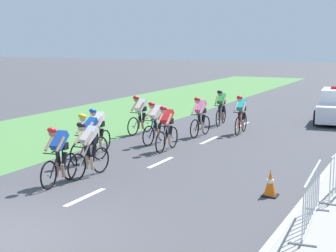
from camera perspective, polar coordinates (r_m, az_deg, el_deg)
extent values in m
cube|color=#4C7F42|center=(25.60, -7.17, 0.87)|extent=(7.00, 60.00, 0.01)
cube|color=white|center=(12.94, -8.73, -7.42)|extent=(0.14, 1.60, 0.01)
cube|color=white|center=(16.28, -0.77, -3.86)|extent=(0.14, 1.60, 0.01)
cube|color=white|center=(19.87, 4.37, -1.50)|extent=(0.14, 1.60, 0.01)
cube|color=white|center=(23.59, 7.90, 0.14)|extent=(0.14, 1.60, 0.01)
torus|color=black|center=(13.66, -12.49, -5.09)|extent=(0.10, 0.73, 0.72)
cylinder|color=#99999E|center=(13.66, -12.49, -5.09)|extent=(0.06, 0.06, 0.06)
torus|color=black|center=(14.48, -10.32, -4.21)|extent=(0.10, 0.73, 0.72)
cylinder|color=#99999E|center=(14.48, -10.32, -4.21)|extent=(0.06, 0.06, 0.06)
cylinder|color=black|center=(13.91, -11.55, -2.53)|extent=(0.08, 0.55, 0.04)
cylinder|color=black|center=(13.83, -11.90, -3.98)|extent=(0.08, 0.48, 0.63)
cylinder|color=black|center=(14.13, -11.08, -3.58)|extent=(0.04, 0.04, 0.65)
cylinder|color=black|center=(13.62, -12.34, -2.88)|extent=(0.42, 0.06, 0.03)
cube|color=black|center=(14.06, -11.12, -2.22)|extent=(0.12, 0.23, 0.05)
cube|color=blue|center=(13.92, -11.42, -1.50)|extent=(0.32, 0.56, 0.47)
cube|color=black|center=(14.05, -11.15, -2.06)|extent=(0.30, 0.22, 0.18)
cylinder|color=black|center=(14.03, -10.90, -3.51)|extent=(0.13, 0.23, 0.40)
cylinder|color=#9E7051|center=(14.02, -11.04, -4.62)|extent=(0.10, 0.16, 0.36)
cylinder|color=black|center=(14.12, -11.52, -3.44)|extent=(0.12, 0.18, 0.40)
cylinder|color=#9E7051|center=(14.12, -11.66, -4.55)|extent=(0.10, 0.13, 0.36)
cylinder|color=#9E7051|center=(13.67, -11.33, -1.91)|extent=(0.11, 0.41, 0.35)
cylinder|color=#9E7051|center=(13.84, -12.45, -1.81)|extent=(0.11, 0.41, 0.35)
sphere|color=#9E7051|center=(13.63, -12.12, -0.73)|extent=(0.19, 0.19, 0.19)
ellipsoid|color=red|center=(13.61, -12.16, -0.46)|extent=(0.26, 0.33, 0.24)
torus|color=black|center=(14.34, -9.61, -4.32)|extent=(0.12, 0.72, 0.72)
cylinder|color=#99999E|center=(14.34, -9.61, -4.32)|extent=(0.07, 0.07, 0.06)
torus|color=black|center=(15.09, -7.12, -3.58)|extent=(0.12, 0.72, 0.72)
cylinder|color=#99999E|center=(15.09, -7.12, -3.58)|extent=(0.07, 0.07, 0.06)
cylinder|color=white|center=(14.56, -8.51, -1.92)|extent=(0.09, 0.55, 0.04)
cylinder|color=white|center=(14.50, -8.92, -3.28)|extent=(0.09, 0.48, 0.63)
cylinder|color=white|center=(14.77, -7.98, -2.95)|extent=(0.04, 0.04, 0.65)
cylinder|color=black|center=(14.30, -9.40, -2.22)|extent=(0.42, 0.07, 0.03)
cube|color=black|center=(14.70, -8.01, -1.64)|extent=(0.12, 0.23, 0.05)
cube|color=white|center=(14.57, -8.34, -0.94)|extent=(0.33, 0.57, 0.47)
cube|color=black|center=(14.69, -8.04, -1.49)|extent=(0.30, 0.23, 0.18)
cylinder|color=black|center=(14.66, -7.86, -2.88)|extent=(0.13, 0.23, 0.40)
cylinder|color=tan|center=(14.66, -8.04, -3.94)|extent=(0.10, 0.16, 0.36)
cylinder|color=black|center=(14.77, -8.40, -2.80)|extent=(0.13, 0.18, 0.40)
cylinder|color=tan|center=(14.77, -8.58, -3.85)|extent=(0.10, 0.13, 0.36)
cylinder|color=tan|center=(14.32, -8.39, -1.33)|extent=(0.12, 0.41, 0.35)
cylinder|color=tan|center=(14.52, -9.36, -1.20)|extent=(0.12, 0.41, 0.35)
sphere|color=tan|center=(14.31, -9.13, -0.17)|extent=(0.19, 0.19, 0.19)
ellipsoid|color=black|center=(14.29, -9.16, 0.08)|extent=(0.26, 0.34, 0.24)
torus|color=black|center=(15.97, -9.46, -2.93)|extent=(0.13, 0.72, 0.72)
cylinder|color=#99999E|center=(15.97, -9.46, -2.93)|extent=(0.07, 0.07, 0.06)
torus|color=black|center=(16.71, -7.19, -2.33)|extent=(0.13, 0.72, 0.72)
cylinder|color=#99999E|center=(16.71, -7.19, -2.33)|extent=(0.07, 0.07, 0.06)
cylinder|color=#B21919|center=(16.20, -8.45, -0.79)|extent=(0.10, 0.55, 0.04)
cylinder|color=#B21919|center=(16.13, -8.83, -2.01)|extent=(0.09, 0.48, 0.63)
cylinder|color=#B21919|center=(16.40, -7.98, -1.73)|extent=(0.04, 0.04, 0.65)
cylinder|color=black|center=(15.94, -9.27, -1.04)|extent=(0.42, 0.08, 0.03)
cube|color=black|center=(16.34, -8.00, -0.55)|extent=(0.12, 0.23, 0.05)
cube|color=blue|center=(16.22, -8.30, 0.08)|extent=(0.34, 0.58, 0.45)
cube|color=black|center=(16.33, -8.03, -0.42)|extent=(0.30, 0.23, 0.18)
cylinder|color=black|center=(16.29, -7.87, -1.66)|extent=(0.13, 0.23, 0.40)
cylinder|color=beige|center=(16.29, -8.03, -2.62)|extent=(0.11, 0.16, 0.36)
cylinder|color=black|center=(16.41, -8.35, -1.60)|extent=(0.13, 0.18, 0.40)
cylinder|color=beige|center=(16.40, -8.51, -2.55)|extent=(0.10, 0.13, 0.36)
cylinder|color=beige|center=(15.96, -8.36, -0.24)|extent=(0.12, 0.41, 0.35)
cylinder|color=beige|center=(16.17, -9.22, -0.14)|extent=(0.12, 0.41, 0.35)
sphere|color=beige|center=(15.96, -9.02, 0.79)|extent=(0.19, 0.19, 0.19)
ellipsoid|color=yellow|center=(15.94, -9.05, 1.02)|extent=(0.26, 0.34, 0.24)
torus|color=black|center=(17.05, -8.22, -2.13)|extent=(0.10, 0.73, 0.72)
cylinder|color=#99999E|center=(17.05, -8.22, -2.13)|extent=(0.06, 0.06, 0.06)
torus|color=black|center=(17.91, -6.66, -1.55)|extent=(0.10, 0.73, 0.72)
cylinder|color=#99999E|center=(17.91, -6.66, -1.55)|extent=(0.06, 0.06, 0.06)
cylinder|color=#B21919|center=(17.34, -7.54, -0.11)|extent=(0.08, 0.55, 0.04)
cylinder|color=#B21919|center=(17.24, -7.79, -1.26)|extent=(0.08, 0.48, 0.63)
cylinder|color=#B21919|center=(17.56, -7.20, -0.99)|extent=(0.04, 0.04, 0.65)
cylinder|color=black|center=(17.04, -8.10, -0.36)|extent=(0.42, 0.06, 0.03)
cube|color=black|center=(17.50, -7.23, 0.11)|extent=(0.12, 0.23, 0.05)
cube|color=white|center=(17.37, -7.43, 0.71)|extent=(0.32, 0.57, 0.45)
cube|color=black|center=(17.49, -7.24, 0.24)|extent=(0.30, 0.22, 0.18)
cylinder|color=black|center=(17.46, -7.04, -0.92)|extent=(0.13, 0.23, 0.40)
cylinder|color=tan|center=(17.44, -7.14, -1.81)|extent=(0.10, 0.16, 0.36)
cylinder|color=black|center=(17.55, -7.56, -0.88)|extent=(0.12, 0.18, 0.40)
cylinder|color=tan|center=(17.52, -7.66, -1.77)|extent=(0.10, 0.13, 0.36)
cylinder|color=tan|center=(17.11, -7.30, 0.41)|extent=(0.11, 0.41, 0.35)
cylinder|color=tan|center=(17.26, -8.24, 0.47)|extent=(0.11, 0.41, 0.35)
sphere|color=tan|center=(17.07, -7.93, 1.36)|extent=(0.19, 0.19, 0.19)
ellipsoid|color=blue|center=(17.05, -7.95, 1.57)|extent=(0.25, 0.33, 0.24)
torus|color=black|center=(17.49, -0.80, -1.74)|extent=(0.05, 0.72, 0.72)
cylinder|color=#99999E|center=(17.49, -0.80, -1.74)|extent=(0.06, 0.06, 0.06)
torus|color=black|center=(18.38, 0.54, -1.21)|extent=(0.05, 0.72, 0.72)
cylinder|color=#99999E|center=(18.38, 0.54, -1.21)|extent=(0.06, 0.06, 0.06)
cylinder|color=white|center=(17.79, -0.18, 0.21)|extent=(0.04, 0.55, 0.04)
cylinder|color=white|center=(17.69, -0.42, -0.91)|extent=(0.05, 0.48, 0.63)
cylinder|color=white|center=(18.02, 0.09, -0.66)|extent=(0.04, 0.04, 0.65)
cylinder|color=black|center=(17.49, -0.67, -0.02)|extent=(0.42, 0.03, 0.03)
cube|color=black|center=(17.97, 0.09, 0.42)|extent=(0.10, 0.22, 0.05)
cube|color=red|center=(17.83, -0.08, 1.00)|extent=(0.29, 0.55, 0.46)
cube|color=black|center=(17.95, 0.07, 0.54)|extent=(0.28, 0.20, 0.18)
cylinder|color=black|center=(17.93, 0.27, -0.58)|extent=(0.11, 0.22, 0.40)
cylinder|color=tan|center=(17.90, 0.16, -1.46)|extent=(0.09, 0.16, 0.36)
cylinder|color=black|center=(18.00, -0.25, -0.54)|extent=(0.11, 0.17, 0.40)
cylinder|color=tan|center=(17.98, -0.36, -1.41)|extent=(0.09, 0.12, 0.36)
cylinder|color=tan|center=(17.57, 0.10, 0.72)|extent=(0.08, 0.40, 0.35)
cylinder|color=tan|center=(17.71, -0.84, 0.78)|extent=(0.08, 0.40, 0.35)
sphere|color=tan|center=(17.52, -0.49, 1.65)|extent=(0.19, 0.19, 0.19)
ellipsoid|color=red|center=(17.51, -0.51, 1.86)|extent=(0.23, 0.32, 0.24)
torus|color=black|center=(18.65, -2.09, -1.06)|extent=(0.11, 0.72, 0.72)
cylinder|color=#99999E|center=(18.65, -2.09, -1.06)|extent=(0.07, 0.07, 0.06)
torus|color=black|center=(19.48, -0.48, -0.61)|extent=(0.11, 0.72, 0.72)
cylinder|color=#99999E|center=(19.48, -0.48, -0.61)|extent=(0.07, 0.07, 0.06)
cylinder|color=#1E1E99|center=(18.94, -1.35, 0.75)|extent=(0.09, 0.55, 0.04)
cylinder|color=#1E1E99|center=(18.84, -1.63, -0.29)|extent=(0.09, 0.48, 0.63)
cylinder|color=#1E1E99|center=(19.15, -1.03, -0.07)|extent=(0.04, 0.04, 0.65)
cylinder|color=black|center=(18.65, -1.93, 0.55)|extent=(0.42, 0.07, 0.03)
cube|color=black|center=(19.10, -1.03, 0.94)|extent=(0.12, 0.23, 0.05)
cube|color=white|center=(18.97, -1.23, 1.50)|extent=(0.33, 0.57, 0.47)
cube|color=black|center=(19.08, -1.04, 1.06)|extent=(0.30, 0.23, 0.18)
cylinder|color=black|center=(19.05, -0.89, 0.00)|extent=(0.13, 0.23, 0.40)
cylinder|color=tan|center=(19.02, -1.02, -0.82)|extent=(0.10, 0.16, 0.36)
cylinder|color=black|center=(19.14, -1.35, 0.04)|extent=(0.13, 0.18, 0.40)
cylinder|color=tan|center=(19.12, -1.48, -0.77)|extent=(0.10, 0.13, 0.36)
cylinder|color=tan|center=(18.71, -1.17, 1.23)|extent=(0.11, 0.41, 0.35)
cylinder|color=tan|center=(18.88, -1.99, 1.30)|extent=(0.11, 0.41, 0.35)
sphere|color=tan|center=(18.68, -1.73, 2.12)|extent=(0.19, 0.19, 0.19)
ellipsoid|color=red|center=(18.67, -1.74, 2.31)|extent=(0.26, 0.33, 0.24)
torus|color=black|center=(20.71, -3.72, -0.05)|extent=(0.12, 0.72, 0.72)
cylinder|color=#99999E|center=(20.71, -3.72, -0.05)|extent=(0.07, 0.07, 0.06)
torus|color=black|center=(21.52, -2.17, 0.32)|extent=(0.12, 0.72, 0.72)
cylinder|color=#99999E|center=(21.52, -2.17, 0.32)|extent=(0.07, 0.07, 0.06)
cylinder|color=silver|center=(20.99, -3.02, 1.57)|extent=(0.09, 0.55, 0.04)
cylinder|color=silver|center=(20.90, -3.28, 0.64)|extent=(0.09, 0.48, 0.63)
cylinder|color=silver|center=(21.20, -2.70, 0.82)|extent=(0.04, 0.04, 0.65)
cylinder|color=black|center=(20.71, -3.57, 1.41)|extent=(0.42, 0.07, 0.03)
cube|color=black|center=(21.15, -2.71, 1.74)|extent=(0.12, 0.23, 0.05)
cube|color=white|center=(21.02, -2.91, 2.24)|extent=(0.34, 0.57, 0.47)
cube|color=black|center=(21.14, -2.73, 1.84)|extent=(0.30, 0.23, 0.18)
cylinder|color=black|center=(21.09, -2.59, 0.89)|extent=(0.13, 0.23, 0.40)
cylinder|color=#9E7051|center=(21.07, -2.71, 0.15)|extent=(0.11, 0.16, 0.36)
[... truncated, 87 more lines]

